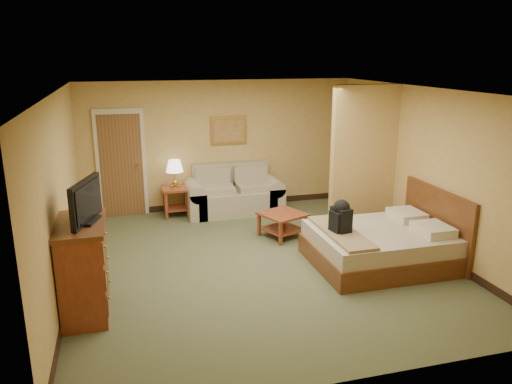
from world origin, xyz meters
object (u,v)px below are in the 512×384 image
object	(u,v)px
loveseat	(234,197)
bed	(384,244)
coffee_table	(283,220)
dresser	(83,268)

from	to	relation	value
loveseat	bed	bearing A→B (deg)	-62.19
coffee_table	dresser	size ratio (longest dim) A/B	0.75
coffee_table	bed	world-z (taller)	bed
bed	coffee_table	bearing A→B (deg)	127.38
dresser	loveseat	bearing A→B (deg)	52.61
loveseat	coffee_table	world-z (taller)	loveseat
bed	dresser	bearing A→B (deg)	-174.80
loveseat	dresser	bearing A→B (deg)	-127.39
loveseat	dresser	size ratio (longest dim) A/B	1.61
coffee_table	loveseat	bearing A→B (deg)	107.23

